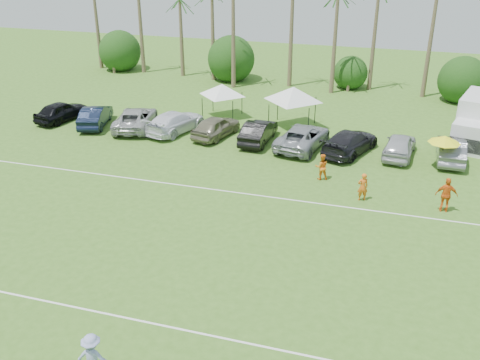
# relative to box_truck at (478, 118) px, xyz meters

# --- Properties ---
(ground) EXTENTS (120.00, 120.00, 0.00)m
(ground) POSITION_rel_box_truck_xyz_m (-16.30, -27.03, -1.76)
(ground) COLOR #3D6A1F
(ground) RESTS_ON ground
(field_lines) EXTENTS (80.00, 12.10, 0.01)m
(field_lines) POSITION_rel_box_truck_xyz_m (-16.30, -19.03, -1.75)
(field_lines) COLOR white
(field_lines) RESTS_ON ground
(palm_tree_0) EXTENTS (2.40, 2.40, 8.90)m
(palm_tree_0) POSITION_rel_box_truck_xyz_m (-38.30, 10.97, 5.72)
(palm_tree_0) COLOR brown
(palm_tree_0) RESTS_ON ground
(palm_tree_4) EXTENTS (2.40, 2.40, 8.90)m
(palm_tree_4) POSITION_rel_box_truck_xyz_m (-20.30, 10.97, 5.72)
(palm_tree_4) COLOR brown
(palm_tree_4) RESTS_ON ground
(palm_tree_8) EXTENTS (2.40, 2.40, 8.90)m
(palm_tree_8) POSITION_rel_box_truck_xyz_m (-3.30, 10.97, 5.72)
(palm_tree_8) COLOR brown
(palm_tree_8) RESTS_ON ground
(bush_tree_0) EXTENTS (4.00, 4.00, 4.00)m
(bush_tree_0) POSITION_rel_box_truck_xyz_m (-35.30, 11.97, 0.04)
(bush_tree_0) COLOR brown
(bush_tree_0) RESTS_ON ground
(bush_tree_1) EXTENTS (4.00, 4.00, 4.00)m
(bush_tree_1) POSITION_rel_box_truck_xyz_m (-22.30, 11.97, 0.04)
(bush_tree_1) COLOR brown
(bush_tree_1) RESTS_ON ground
(bush_tree_2) EXTENTS (4.00, 4.00, 4.00)m
(bush_tree_2) POSITION_rel_box_truck_xyz_m (-10.30, 11.97, 0.04)
(bush_tree_2) COLOR brown
(bush_tree_2) RESTS_ON ground
(bush_tree_3) EXTENTS (4.00, 4.00, 4.00)m
(bush_tree_3) POSITION_rel_box_truck_xyz_m (-0.30, 11.97, 0.04)
(bush_tree_3) COLOR brown
(bush_tree_3) RESTS_ON ground
(sideline_player_a) EXTENTS (0.71, 0.60, 1.66)m
(sideline_player_a) POSITION_rel_box_truck_xyz_m (-7.00, -11.88, -0.93)
(sideline_player_a) COLOR orange
(sideline_player_a) RESTS_ON ground
(sideline_player_b) EXTENTS (0.97, 0.86, 1.66)m
(sideline_player_b) POSITION_rel_box_truck_xyz_m (-9.67, -9.72, -0.93)
(sideline_player_b) COLOR orange
(sideline_player_b) RESTS_ON ground
(sideline_player_c) EXTENTS (1.18, 0.52, 1.98)m
(sideline_player_c) POSITION_rel_box_truck_xyz_m (-2.55, -11.95, -0.77)
(sideline_player_c) COLOR orange
(sideline_player_c) RESTS_ON ground
(box_truck) EXTENTS (3.95, 6.78, 3.29)m
(box_truck) POSITION_rel_box_truck_xyz_m (0.00, 0.00, 0.00)
(box_truck) COLOR silver
(box_truck) RESTS_ON ground
(canopy_tent_left) EXTENTS (3.99, 3.99, 3.23)m
(canopy_tent_left) POSITION_rel_box_truck_xyz_m (-19.35, 0.11, 1.01)
(canopy_tent_left) COLOR black
(canopy_tent_left) RESTS_ON ground
(canopy_tent_right) EXTENTS (4.67, 4.67, 3.79)m
(canopy_tent_right) POSITION_rel_box_truck_xyz_m (-13.33, -0.80, 1.48)
(canopy_tent_right) COLOR black
(canopy_tent_right) RESTS_ON ground
(market_umbrella) EXTENTS (2.05, 2.05, 2.28)m
(market_umbrella) POSITION_rel_box_truck_xyz_m (-2.53, -5.96, 0.29)
(market_umbrella) COLOR black
(market_umbrella) RESTS_ON ground
(frisbee_player) EXTENTS (1.29, 0.82, 1.80)m
(frisbee_player) POSITION_rel_box_truck_xyz_m (-14.59, -28.12, -0.86)
(frisbee_player) COLOR #939DD1
(frisbee_player) RESTS_ON ground
(parked_car_0) EXTENTS (2.85, 4.96, 1.59)m
(parked_car_0) POSITION_rel_box_truck_xyz_m (-31.52, -4.48, -0.96)
(parked_car_0) COLOR black
(parked_car_0) RESTS_ON ground
(parked_car_1) EXTENTS (2.94, 5.10, 1.59)m
(parked_car_1) POSITION_rel_box_truck_xyz_m (-28.23, -4.82, -0.96)
(parked_car_1) COLOR black
(parked_car_1) RESTS_ON ground
(parked_car_2) EXTENTS (3.91, 6.18, 1.59)m
(parked_car_2) POSITION_rel_box_truck_xyz_m (-24.93, -4.45, -0.96)
(parked_car_2) COLOR #A8A8A8
(parked_car_2) RESTS_ON ground
(parked_car_3) EXTENTS (3.68, 5.88, 1.59)m
(parked_car_3) POSITION_rel_box_truck_xyz_m (-21.64, -4.30, -0.96)
(parked_car_3) COLOR white
(parked_car_3) RESTS_ON ground
(parked_car_4) EXTENTS (2.92, 4.98, 1.59)m
(parked_car_4) POSITION_rel_box_truck_xyz_m (-18.35, -4.45, -0.96)
(parked_car_4) COLOR #7A755C
(parked_car_4) RESTS_ON ground
(parked_car_5) EXTENTS (1.84, 4.88, 1.59)m
(parked_car_5) POSITION_rel_box_truck_xyz_m (-15.05, -4.60, -0.96)
(parked_car_5) COLOR black
(parked_car_5) RESTS_ON ground
(parked_car_6) EXTENTS (3.57, 6.08, 1.59)m
(parked_car_6) POSITION_rel_box_truck_xyz_m (-11.76, -4.79, -0.96)
(parked_car_6) COLOR #90949B
(parked_car_6) RESTS_ON ground
(parked_car_7) EXTENTS (3.98, 5.91, 1.59)m
(parked_car_7) POSITION_rel_box_truck_xyz_m (-8.47, -4.80, -0.96)
(parked_car_7) COLOR black
(parked_car_7) RESTS_ON ground
(parked_car_8) EXTENTS (2.39, 4.85, 1.59)m
(parked_car_8) POSITION_rel_box_truck_xyz_m (-5.17, -4.51, -0.96)
(parked_car_8) COLOR #B4B5BB
(parked_car_8) RESTS_ON ground
(parked_car_9) EXTENTS (1.76, 4.85, 1.59)m
(parked_car_9) POSITION_rel_box_truck_xyz_m (-1.88, -4.31, -0.96)
(parked_car_9) COLOR slate
(parked_car_9) RESTS_ON ground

